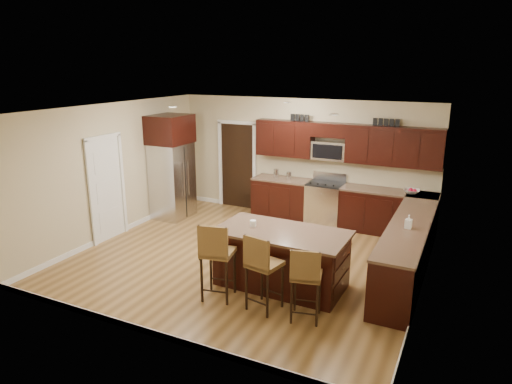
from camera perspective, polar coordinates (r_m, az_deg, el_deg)
The scene contains 23 objects.
floor at distance 8.42m, azimuth -1.08°, elevation -8.31°, with size 6.00×6.00×0.00m, color olive.
ceiling at distance 7.72m, azimuth -1.18°, elevation 10.31°, with size 6.00×6.00×0.00m, color silver.
wall_back at distance 10.43m, azimuth 5.74°, elevation 4.15°, with size 6.00×6.00×0.00m, color #C0B28B.
wall_left at distance 9.66m, azimuth -17.22°, elevation 2.59°, with size 5.50×5.50×0.00m, color #C0B28B.
wall_right at distance 7.18m, azimuth 20.78°, elevation -2.16°, with size 5.50×5.50×0.00m, color #C0B28B.
base_cabinets at distance 8.96m, azimuth 14.16°, elevation -4.12°, with size 4.02×3.96×0.92m.
upper_cabinets at distance 9.88m, azimuth 11.20°, elevation 6.18°, with size 4.00×0.33×0.80m.
range at distance 10.16m, azimuth 8.62°, elevation -1.38°, with size 0.76×0.64×1.11m.
microwave at distance 10.03m, azimuth 9.16°, elevation 5.14°, with size 0.76×0.31×0.40m, color silver.
doorway at distance 11.14m, azimuth -2.33°, elevation 3.28°, with size 0.85×0.03×2.06m, color black.
pantry_door at distance 9.52m, azimuth -18.19°, elevation 0.26°, with size 0.03×0.80×2.04m, color white.
letter_decor at distance 9.85m, azimuth 10.53°, elevation 8.86°, with size 2.20×0.03×0.15m, color black, non-canonical shape.
island at distance 7.32m, azimuth 3.19°, elevation -8.49°, with size 2.08×1.12×0.92m.
stool_left at distance 6.77m, azimuth -4.99°, elevation -7.58°, with size 0.53×0.53×1.21m.
stool_mid at distance 6.47m, azimuth 0.72°, elevation -9.01°, with size 0.51×0.51×1.15m.
stool_right at distance 6.27m, azimuth 6.25°, elevation -10.40°, with size 0.49×0.49×1.08m.
refrigerator at distance 10.50m, azimuth -10.50°, elevation 3.26°, with size 0.79×0.92×2.35m.
floor_mat at distance 9.18m, azimuth 8.73°, elevation -6.36°, with size 0.89×0.59×0.01m, color brown.
fruit_bowl at distance 9.68m, azimuth 18.91°, elevation 0.08°, with size 0.32×0.32×0.08m, color silver.
soap_bottle at distance 7.59m, azimuth 18.53°, elevation -3.53°, with size 0.10×0.10×0.22m, color #B2B2B2.
canister_tall at distance 10.40m, azimuth 2.53°, elevation 2.34°, with size 0.12×0.12×0.20m, color silver.
canister_short at distance 10.29m, azimuth 4.14°, elevation 2.06°, with size 0.11×0.11×0.17m, color silver.
island_jar at distance 7.31m, azimuth -0.37°, elevation -3.94°, with size 0.10×0.10×0.10m, color white.
Camera 1 is at (3.49, -6.85, 3.43)m, focal length 32.00 mm.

